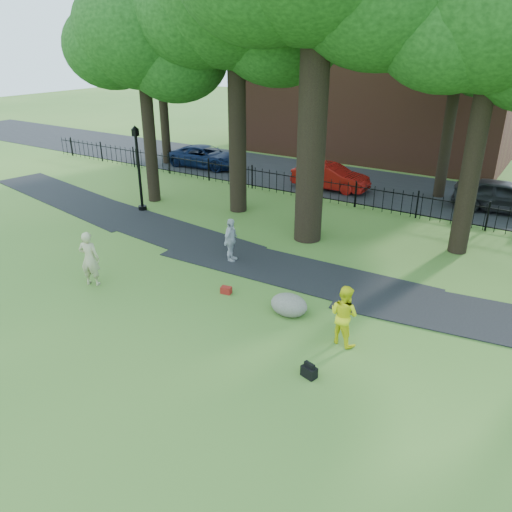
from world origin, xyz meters
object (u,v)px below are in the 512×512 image
Objects in this scene: woman at (90,259)px; man at (344,315)px; red_sedan at (330,177)px; boulder at (289,303)px; lamppost at (139,170)px.

man is (8.48, 1.33, -0.09)m from woman.
red_sedan is (-6.67, 13.46, -0.17)m from man.
boulder is 0.29× the size of lamppost.
woman is 8.58m from man.
woman is 0.47× the size of lamppost.
woman reaches higher than red_sedan.
red_sedan is (1.81, 14.80, -0.26)m from woman.
lamppost is at bearing -8.41° from man.
lamppost reaches higher than man.
man is at bearing -25.54° from lamppost.
man reaches higher than boulder.
man is 2.14m from boulder.
man is 13.79m from lamppost.
lamppost is at bearing 142.10° from red_sedan.
man is 0.43× the size of lamppost.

